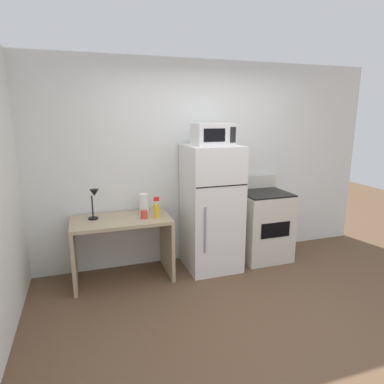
{
  "coord_description": "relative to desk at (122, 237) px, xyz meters",
  "views": [
    {
      "loc": [
        -1.46,
        -2.43,
        1.92
      ],
      "look_at": [
        -0.29,
        1.1,
        1.06
      ],
      "focal_mm": 31.06,
      "sensor_mm": 36.0,
      "label": 1
    }
  ],
  "objects": [
    {
      "name": "ground_plane",
      "position": [
        1.09,
        -1.32,
        -0.52
      ],
      "size": [
        12.0,
        12.0,
        0.0
      ],
      "primitive_type": "plane",
      "color": "brown"
    },
    {
      "name": "wall_back_white",
      "position": [
        1.09,
        0.38,
        0.78
      ],
      "size": [
        5.0,
        0.1,
        2.6
      ],
      "primitive_type": "cube",
      "color": "silver",
      "rests_on": "ground"
    },
    {
      "name": "desk",
      "position": [
        0.0,
        0.0,
        0.0
      ],
      "size": [
        1.13,
        0.61,
        0.75
      ],
      "color": "tan",
      "rests_on": "ground"
    },
    {
      "name": "desk_lamp",
      "position": [
        -0.28,
        0.06,
        0.47
      ],
      "size": [
        0.14,
        0.12,
        0.35
      ],
      "color": "black",
      "rests_on": "desk"
    },
    {
      "name": "spray_bottle",
      "position": [
        0.4,
        -0.09,
        0.33
      ],
      "size": [
        0.06,
        0.06,
        0.25
      ],
      "color": "yellow",
      "rests_on": "desk"
    },
    {
      "name": "paper_towel_roll",
      "position": [
        0.3,
        0.14,
        0.35
      ],
      "size": [
        0.11,
        0.11,
        0.24
      ],
      "primitive_type": "cylinder",
      "color": "white",
      "rests_on": "desk"
    },
    {
      "name": "coffee_mug",
      "position": [
        0.26,
        -0.07,
        0.28
      ],
      "size": [
        0.08,
        0.08,
        0.09
      ],
      "primitive_type": "cylinder",
      "color": "#D83F33",
      "rests_on": "desk"
    },
    {
      "name": "refrigerator",
      "position": [
        1.12,
        -0.02,
        0.26
      ],
      "size": [
        0.65,
        0.68,
        1.57
      ],
      "color": "white",
      "rests_on": "ground"
    },
    {
      "name": "microwave",
      "position": [
        1.12,
        -0.04,
        1.18
      ],
      "size": [
        0.46,
        0.35,
        0.26
      ],
      "color": "silver",
      "rests_on": "refrigerator"
    },
    {
      "name": "oven_range",
      "position": [
        1.89,
        0.01,
        -0.06
      ],
      "size": [
        0.64,
        0.61,
        1.1
      ],
      "color": "beige",
      "rests_on": "ground"
    }
  ]
}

